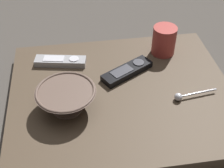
{
  "coord_description": "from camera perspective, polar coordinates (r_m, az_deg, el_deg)",
  "views": [
    {
      "loc": [
        -0.13,
        -0.67,
        0.68
      ],
      "look_at": [
        -0.03,
        0.01,
        0.07
      ],
      "focal_mm": 49.22,
      "sensor_mm": 36.0,
      "label": 1
    }
  ],
  "objects": [
    {
      "name": "cereal_bowl",
      "position": [
        0.86,
        -8.47,
        -2.63
      ],
      "size": [
        0.17,
        0.17,
        0.07
      ],
      "color": "brown",
      "rests_on": "table"
    },
    {
      "name": "ground_plane",
      "position": [
        0.96,
        1.8,
        -3.37
      ],
      "size": [
        6.0,
        6.0,
        0.0
      ],
      "primitive_type": "plane",
      "color": "#47423D"
    },
    {
      "name": "table",
      "position": [
        0.95,
        1.83,
        -2.33
      ],
      "size": [
        0.67,
        0.56,
        0.05
      ],
      "color": "#4C3D2D",
      "rests_on": "ground"
    },
    {
      "name": "tv_remote_near",
      "position": [
        0.99,
        2.83,
        2.44
      ],
      "size": [
        0.18,
        0.13,
        0.02
      ],
      "color": "black",
      "rests_on": "table"
    },
    {
      "name": "teaspoon",
      "position": [
        0.92,
        13.11,
        -2.17
      ],
      "size": [
        0.13,
        0.03,
        0.02
      ],
      "color": "silver",
      "rests_on": "table"
    },
    {
      "name": "tv_remote_far",
      "position": [
        1.04,
        -9.53,
        4.19
      ],
      "size": [
        0.17,
        0.07,
        0.02
      ],
      "color": "#9E9EA3",
      "rests_on": "table"
    },
    {
      "name": "coffee_mug",
      "position": [
        1.07,
        9.63,
        7.99
      ],
      "size": [
        0.08,
        0.08,
        0.1
      ],
      "color": "#A53833",
      "rests_on": "table"
    }
  ]
}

